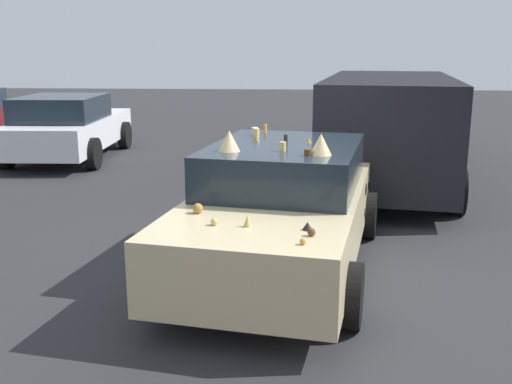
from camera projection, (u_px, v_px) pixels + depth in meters
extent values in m
plane|color=#2D2D30|center=(281.00, 267.00, 6.95)|extent=(60.00, 60.00, 0.00)
cube|color=beige|center=(282.00, 217.00, 6.81)|extent=(4.63, 2.49, 0.69)
cube|color=#1E2833|center=(285.00, 165.00, 6.80)|extent=(2.41, 1.97, 0.48)
cylinder|color=black|center=(350.00, 296.00, 5.38)|extent=(0.65, 0.32, 0.62)
cylinder|color=black|center=(164.00, 278.00, 5.80)|extent=(0.65, 0.32, 0.62)
cylinder|color=black|center=(368.00, 215.00, 7.95)|extent=(0.65, 0.32, 0.62)
cylinder|color=black|center=(238.00, 207.00, 8.37)|extent=(0.65, 0.32, 0.62)
ellipsoid|color=black|center=(369.00, 185.00, 8.02)|extent=(0.19, 0.05, 0.09)
ellipsoid|color=black|center=(365.00, 213.00, 7.53)|extent=(0.20, 0.05, 0.10)
ellipsoid|color=black|center=(229.00, 193.00, 7.84)|extent=(0.19, 0.05, 0.15)
ellipsoid|color=black|center=(214.00, 205.00, 7.21)|extent=(0.14, 0.04, 0.13)
ellipsoid|color=black|center=(203.00, 227.00, 6.86)|extent=(0.18, 0.05, 0.10)
ellipsoid|color=black|center=(366.00, 189.00, 7.43)|extent=(0.20, 0.05, 0.16)
ellipsoid|color=black|center=(189.00, 213.00, 6.35)|extent=(0.12, 0.04, 0.11)
ellipsoid|color=black|center=(230.00, 204.00, 7.89)|extent=(0.19, 0.05, 0.09)
ellipsoid|color=black|center=(367.00, 202.00, 7.97)|extent=(0.14, 0.04, 0.11)
sphere|color=#A87A38|center=(198.00, 208.00, 5.69)|extent=(0.10, 0.10, 0.10)
cone|color=tan|center=(247.00, 221.00, 5.26)|extent=(0.09, 0.09, 0.11)
sphere|color=tan|center=(214.00, 222.00, 5.31)|extent=(0.07, 0.07, 0.07)
sphere|color=orange|center=(303.00, 242.00, 4.79)|extent=(0.05, 0.05, 0.05)
sphere|color=#51381E|center=(311.00, 232.00, 5.01)|extent=(0.07, 0.07, 0.07)
cone|color=black|center=(307.00, 226.00, 5.17)|extent=(0.13, 0.13, 0.07)
cylinder|color=#51381E|center=(308.00, 152.00, 6.01)|extent=(0.11, 0.11, 0.07)
cylinder|color=orange|center=(265.00, 128.00, 7.63)|extent=(0.06, 0.06, 0.11)
cylinder|color=tan|center=(256.00, 133.00, 7.23)|extent=(0.09, 0.09, 0.11)
cone|color=#51381E|center=(322.00, 150.00, 6.05)|extent=(0.08, 0.08, 0.11)
cone|color=orange|center=(254.00, 131.00, 7.49)|extent=(0.07, 0.07, 0.08)
cylinder|color=black|center=(286.00, 140.00, 6.66)|extent=(0.05, 0.05, 0.12)
cylinder|color=silver|center=(255.00, 131.00, 7.44)|extent=(0.12, 0.12, 0.10)
cone|color=#A87A38|center=(257.00, 139.00, 6.95)|extent=(0.07, 0.07, 0.05)
cylinder|color=tan|center=(283.00, 147.00, 6.26)|extent=(0.09, 0.09, 0.10)
cone|color=#A87A38|center=(309.00, 140.00, 6.81)|extent=(0.07, 0.07, 0.06)
cone|color=#D8BC7F|center=(321.00, 144.00, 6.04)|extent=(0.23, 0.23, 0.22)
cone|color=#D8BC7F|center=(229.00, 141.00, 6.26)|extent=(0.23, 0.23, 0.22)
cube|color=black|center=(388.00, 125.00, 10.54)|extent=(5.41, 2.81, 1.70)
cube|color=#1E2833|center=(389.00, 118.00, 8.74)|extent=(0.38, 1.84, 0.61)
cylinder|color=black|center=(457.00, 192.00, 9.04)|extent=(0.75, 0.34, 0.72)
cylinder|color=black|center=(317.00, 185.00, 9.48)|extent=(0.75, 0.34, 0.72)
cylinder|color=black|center=(440.00, 156.00, 11.98)|extent=(0.75, 0.34, 0.72)
cylinder|color=black|center=(334.00, 152.00, 12.42)|extent=(0.75, 0.34, 0.72)
cube|color=white|center=(70.00, 132.00, 13.67)|extent=(4.44, 1.99, 0.64)
cube|color=#1E2833|center=(61.00, 108.00, 13.11)|extent=(2.13, 1.75, 0.53)
cylinder|color=black|center=(52.00, 135.00, 15.07)|extent=(0.68, 0.25, 0.68)
cylinder|color=black|center=(125.00, 135.00, 15.02)|extent=(0.68, 0.25, 0.68)
cylinder|color=black|center=(6.00, 153.00, 12.44)|extent=(0.68, 0.25, 0.68)
cylinder|color=black|center=(93.00, 154.00, 12.39)|extent=(0.68, 0.25, 0.68)
cylinder|color=black|center=(23.00, 126.00, 16.99)|extent=(0.61, 0.25, 0.60)
cube|color=#5B1419|center=(398.00, 126.00, 14.93)|extent=(4.25, 2.11, 0.63)
cube|color=#1E2833|center=(400.00, 104.00, 14.58)|extent=(2.04, 1.80, 0.49)
cylinder|color=black|center=(359.00, 129.00, 16.36)|extent=(0.64, 0.27, 0.62)
cylinder|color=black|center=(428.00, 130.00, 16.09)|extent=(0.64, 0.27, 0.62)
cylinder|color=black|center=(362.00, 143.00, 13.90)|extent=(0.64, 0.27, 0.62)
cylinder|color=black|center=(443.00, 145.00, 13.64)|extent=(0.64, 0.27, 0.62)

